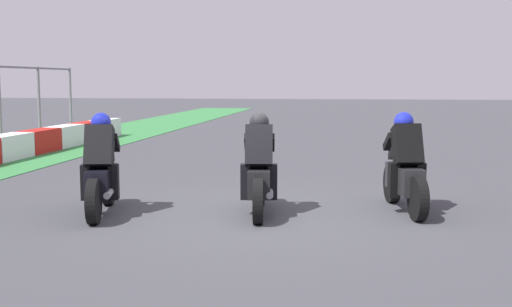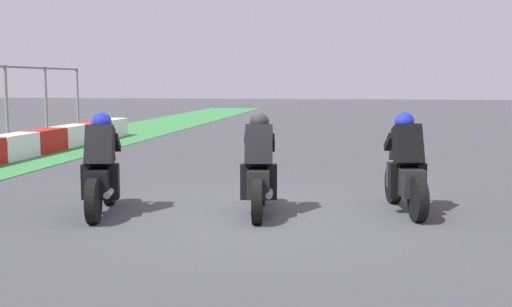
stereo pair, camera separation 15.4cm
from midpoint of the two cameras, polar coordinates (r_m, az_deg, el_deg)
The scene contains 4 objects.
ground_plane at distance 9.56m, azimuth -0.25°, elevation -5.47°, with size 120.00×120.00×0.00m, color #3E3F44.
rider_lane_a at distance 9.97m, azimuth 12.64°, elevation -1.50°, with size 2.03×0.63×1.51m.
rider_lane_b at distance 9.56m, azimuth -0.17°, elevation -1.68°, with size 2.04×0.58×1.51m.
rider_lane_c at distance 9.82m, azimuth -14.01°, elevation -1.66°, with size 2.02×0.66×1.51m.
Camera 1 is at (-9.26, -1.32, 1.98)m, focal length 45.08 mm.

